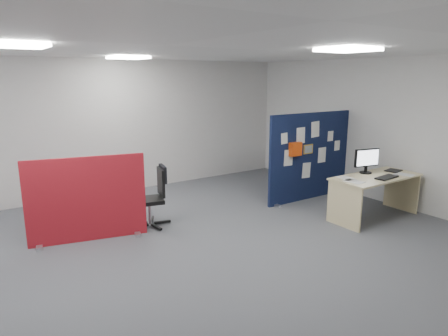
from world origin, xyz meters
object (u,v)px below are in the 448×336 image
main_desk (373,186)px  office_chair (155,193)px  red_divider (87,200)px  monitor_main (367,160)px  navy_divider (310,156)px

main_desk → office_chair: (-3.21, 1.70, -0.01)m
red_divider → office_chair: bearing=13.8°
main_desk → monitor_main: bearing=84.0°
red_divider → navy_divider: bearing=8.5°
monitor_main → main_desk: bearing=-83.5°
monitor_main → office_chair: size_ratio=0.50×
red_divider → main_desk: bearing=-8.7°
red_divider → office_chair: size_ratio=1.70×
navy_divider → red_divider: bearing=175.8°
navy_divider → monitor_main: (0.13, -1.19, 0.12)m
office_chair → navy_divider: bearing=6.4°
red_divider → office_chair: (1.07, 0.02, -0.07)m
monitor_main → navy_divider: bearing=108.9°
main_desk → monitor_main: (0.02, 0.18, 0.41)m
monitor_main → office_chair: bearing=167.4°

